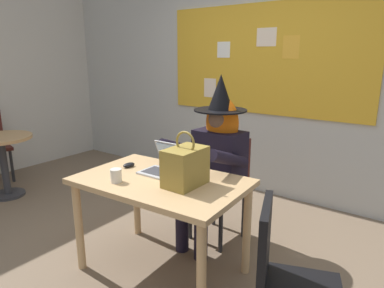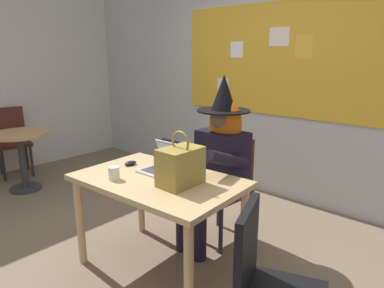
{
  "view_description": "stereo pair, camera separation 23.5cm",
  "coord_description": "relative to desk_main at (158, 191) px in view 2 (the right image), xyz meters",
  "views": [
    {
      "loc": [
        1.7,
        -1.77,
        1.6
      ],
      "look_at": [
        0.18,
        0.29,
        0.94
      ],
      "focal_mm": 32.12,
      "sensor_mm": 36.0,
      "label": 1
    },
    {
      "loc": [
        1.88,
        -1.62,
        1.6
      ],
      "look_at": [
        0.18,
        0.29,
        0.94
      ],
      "focal_mm": 32.12,
      "sensor_mm": 36.0,
      "label": 2
    }
  ],
  "objects": [
    {
      "name": "chair_extra_corner",
      "position": [
        1.03,
        -0.23,
        -0.14
      ],
      "size": [
        0.54,
        0.54,
        0.9
      ],
      "rotation": [
        0.0,
        0.0,
        0.36
      ],
      "color": "black",
      "rests_on": "ground"
    },
    {
      "name": "person_costumed",
      "position": [
        0.06,
        0.62,
        0.16
      ],
      "size": [
        0.62,
        0.7,
        1.45
      ],
      "rotation": [
        0.0,
        0.0,
        -1.63
      ],
      "color": "black",
      "rests_on": "ground"
    },
    {
      "name": "desk_main",
      "position": [
        0.0,
        0.0,
        0.0
      ],
      "size": [
        1.25,
        0.83,
        0.74
      ],
      "rotation": [
        0.0,
        0.0,
        0.06
      ],
      "color": "tan",
      "rests_on": "ground"
    },
    {
      "name": "computer_mouse",
      "position": [
        -0.39,
        0.06,
        0.12
      ],
      "size": [
        0.07,
        0.11,
        0.03
      ],
      "primitive_type": "ellipsoid",
      "rotation": [
        0.0,
        0.0,
        -0.1
      ],
      "color": "black",
      "rests_on": "desk_main"
    },
    {
      "name": "chair_at_desk",
      "position": [
        0.08,
        0.74,
        -0.12
      ],
      "size": [
        0.46,
        0.46,
        0.91
      ],
      "rotation": [
        0.0,
        0.0,
        -1.66
      ],
      "color": "#4C1E19",
      "rests_on": "ground"
    },
    {
      "name": "laptop",
      "position": [
        -0.1,
        0.14,
        0.15
      ],
      "size": [
        0.27,
        0.31,
        0.22
      ],
      "rotation": [
        0.0,
        0.0,
        0.02
      ],
      "color": "#B7B7BC",
      "rests_on": "desk_main"
    },
    {
      "name": "coffee_mug",
      "position": [
        -0.21,
        -0.23,
        0.15
      ],
      "size": [
        0.08,
        0.08,
        0.09
      ],
      "primitive_type": "cylinder",
      "color": "silver",
      "rests_on": "desk_main"
    },
    {
      "name": "chair_spare_by_window",
      "position": [
        -3.11,
        0.17,
        -0.13
      ],
      "size": [
        0.51,
        0.51,
        0.91
      ],
      "rotation": [
        0.0,
        0.0,
        6.05
      ],
      "color": "#4C1E19",
      "rests_on": "ground"
    },
    {
      "name": "wall_back_bulletin",
      "position": [
        -0.14,
        1.93,
        0.83
      ],
      "size": [
        6.34,
        2.11,
        2.92
      ],
      "color": "#B2B2AD",
      "rests_on": "ground"
    },
    {
      "name": "handbag",
      "position": [
        0.21,
        0.01,
        0.23
      ],
      "size": [
        0.2,
        0.3,
        0.38
      ],
      "rotation": [
        0.0,
        0.0,
        -0.05
      ],
      "color": "olive",
      "rests_on": "desk_main"
    },
    {
      "name": "side_table_round",
      "position": [
        -2.41,
        0.0,
        -0.12
      ],
      "size": [
        0.67,
        0.67,
        0.72
      ],
      "color": "tan",
      "rests_on": "ground"
    },
    {
      "name": "ground_plane",
      "position": [
        -0.14,
        0.04,
        -0.64
      ],
      "size": [
        24.0,
        24.0,
        0.0
      ],
      "primitive_type": "plane",
      "color": "#75604C"
    }
  ]
}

